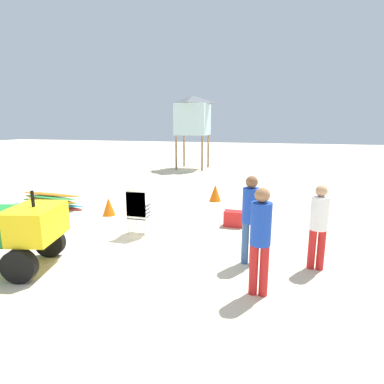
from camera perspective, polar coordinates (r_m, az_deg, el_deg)
name	(u,v)px	position (r m, az deg, el deg)	size (l,w,h in m)	color
ground	(98,260)	(6.79, -16.65, -11.58)	(80.00, 80.00, 0.00)	beige
stacked_plastic_chairs	(138,208)	(7.74, -9.69, -2.80)	(0.48, 0.48, 1.20)	white
surfboard_pile	(49,201)	(11.23, -24.29, -1.48)	(2.55, 0.71, 0.48)	red
lifeguard_near_left	(319,222)	(6.26, 21.86, -5.03)	(0.32, 0.32, 1.61)	red
lifeguard_near_center	(260,235)	(5.02, 12.22, -7.51)	(0.32, 0.32, 1.75)	red
lifeguard_near_right	(250,214)	(6.10, 10.48, -3.95)	(0.32, 0.32, 1.74)	#33598C
lifeguard_tower	(193,115)	(19.05, 0.12, 13.62)	(1.98, 1.98, 4.26)	olive
traffic_cone_near	(109,206)	(9.73, -14.76, -2.54)	(0.38, 0.38, 0.54)	orange
traffic_cone_far	(215,193)	(11.15, 4.20, -0.14)	(0.42, 0.42, 0.59)	orange
cooler_box	(234,219)	(8.51, 7.54, -4.78)	(0.51, 0.33, 0.41)	red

